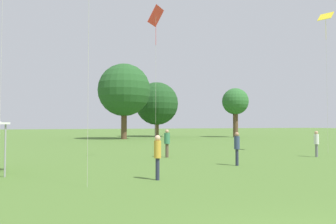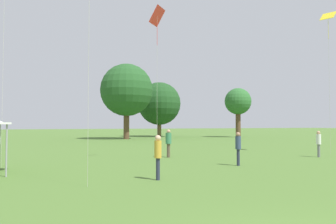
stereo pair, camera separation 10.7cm
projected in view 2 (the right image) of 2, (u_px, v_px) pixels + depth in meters
person_standing_0 at (158, 152)px, 12.91m from camera, size 0.40×0.40×1.77m
person_standing_1 at (168, 141)px, 21.69m from camera, size 0.42×0.42×1.85m
person_standing_2 at (238, 145)px, 17.36m from camera, size 0.41×0.41×1.78m
person_standing_3 at (319, 141)px, 21.88m from camera, size 0.44×0.44×1.75m
kite_2 at (157, 19)px, 19.85m from camera, size 1.22×1.23×9.27m
kite_4 at (328, 20)px, 24.51m from camera, size 1.09×1.21×10.66m
distant_tree_0 at (238, 102)px, 55.49m from camera, size 4.49×4.49×8.33m
distant_tree_1 at (159, 104)px, 57.70m from camera, size 7.54×7.54×9.61m
distant_tree_2 at (127, 90)px, 48.35m from camera, size 7.75×7.75×11.14m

